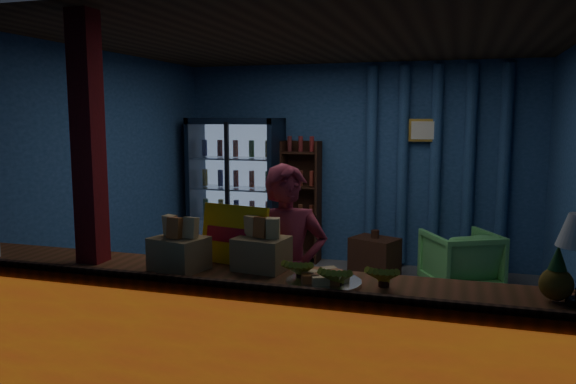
# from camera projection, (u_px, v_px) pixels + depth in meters

# --- Properties ---
(ground) EXTENTS (4.60, 4.60, 0.00)m
(ground) POSITION_uv_depth(u_px,v_px,m) (314.00, 317.00, 5.41)
(ground) COLOR #515154
(ground) RESTS_ON ground
(room_walls) EXTENTS (4.60, 4.60, 4.60)m
(room_walls) POSITION_uv_depth(u_px,v_px,m) (315.00, 155.00, 5.20)
(room_walls) COLOR navy
(room_walls) RESTS_ON ground
(counter) EXTENTS (4.40, 0.57, 0.99)m
(counter) POSITION_uv_depth(u_px,v_px,m) (239.00, 347.00, 3.54)
(counter) COLOR brown
(counter) RESTS_ON ground
(support_post) EXTENTS (0.16, 0.16, 2.60)m
(support_post) POSITION_uv_depth(u_px,v_px,m) (92.00, 210.00, 3.74)
(support_post) COLOR maroon
(support_post) RESTS_ON ground
(beverage_cooler) EXTENTS (1.20, 0.62, 1.90)m
(beverage_cooler) POSITION_uv_depth(u_px,v_px,m) (238.00, 190.00, 7.55)
(beverage_cooler) COLOR black
(beverage_cooler) RESTS_ON ground
(bottle_shelf) EXTENTS (0.50, 0.28, 1.60)m
(bottle_shelf) POSITION_uv_depth(u_px,v_px,m) (302.00, 202.00, 7.46)
(bottle_shelf) COLOR #391E12
(bottle_shelf) RESTS_ON ground
(curtain_folds) EXTENTS (1.74, 0.14, 2.50)m
(curtain_folds) POSITION_uv_depth(u_px,v_px,m) (435.00, 167.00, 6.97)
(curtain_folds) COLOR navy
(curtain_folds) RESTS_ON room_walls
(framed_picture) EXTENTS (0.36, 0.04, 0.28)m
(framed_picture) POSITION_uv_depth(u_px,v_px,m) (424.00, 130.00, 6.91)
(framed_picture) COLOR gold
(framed_picture) RESTS_ON room_walls
(shopkeeper) EXTENTS (0.68, 0.58, 1.59)m
(shopkeeper) POSITION_uv_depth(u_px,v_px,m) (287.00, 274.00, 4.03)
(shopkeeper) COLOR #99293D
(shopkeeper) RESTS_ON ground
(green_chair) EXTENTS (0.98, 0.98, 0.67)m
(green_chair) POSITION_uv_depth(u_px,v_px,m) (461.00, 260.00, 6.22)
(green_chair) COLOR #58B159
(green_chair) RESTS_ON ground
(side_table) EXTENTS (0.63, 0.55, 0.57)m
(side_table) POSITION_uv_depth(u_px,v_px,m) (375.00, 257.00, 6.73)
(side_table) COLOR #391E12
(side_table) RESTS_ON ground
(yellow_sign) EXTENTS (0.50, 0.20, 0.39)m
(yellow_sign) POSITION_uv_depth(u_px,v_px,m) (234.00, 235.00, 3.69)
(yellow_sign) COLOR #DCB50B
(yellow_sign) RESTS_ON counter
(snack_box_left) EXTENTS (0.38, 0.34, 0.34)m
(snack_box_left) POSITION_uv_depth(u_px,v_px,m) (179.00, 251.00, 3.57)
(snack_box_left) COLOR #A68550
(snack_box_left) RESTS_ON counter
(snack_box_centre) EXTENTS (0.35, 0.30, 0.34)m
(snack_box_centre) POSITION_uv_depth(u_px,v_px,m) (262.00, 251.00, 3.58)
(snack_box_centre) COLOR #A68550
(snack_box_centre) RESTS_ON counter
(pastry_tray) EXTENTS (0.45, 0.45, 0.07)m
(pastry_tray) POSITION_uv_depth(u_px,v_px,m) (324.00, 280.00, 3.26)
(pastry_tray) COLOR silver
(pastry_tray) RESTS_ON counter
(banana_bunches) EXTENTS (0.71, 0.28, 0.15)m
(banana_bunches) POSITION_uv_depth(u_px,v_px,m) (339.00, 273.00, 3.22)
(banana_bunches) COLOR gold
(banana_bunches) RESTS_ON counter
(pineapple) EXTENTS (0.17, 0.17, 0.30)m
(pineapple) POSITION_uv_depth(u_px,v_px,m) (557.00, 279.00, 2.94)
(pineapple) COLOR olive
(pineapple) RESTS_ON counter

